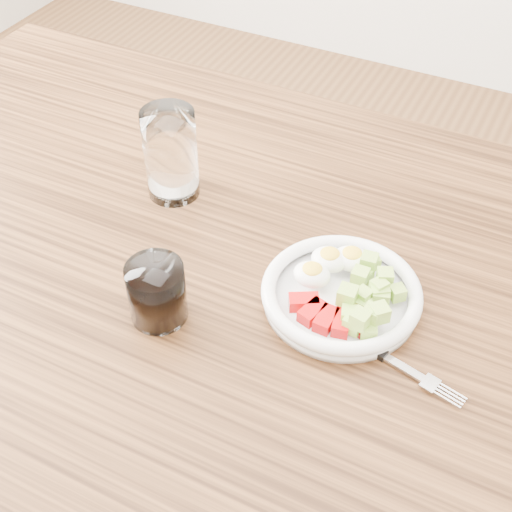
{
  "coord_description": "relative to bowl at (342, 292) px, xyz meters",
  "views": [
    {
      "loc": [
        0.28,
        -0.58,
        1.43
      ],
      "look_at": [
        -0.01,
        0.01,
        0.8
      ],
      "focal_mm": 50.0,
      "sensor_mm": 36.0,
      "label": 1
    }
  ],
  "objects": [
    {
      "name": "dining_table",
      "position": [
        -0.11,
        -0.01,
        -0.12
      ],
      "size": [
        1.5,
        0.9,
        0.77
      ],
      "color": "brown",
      "rests_on": "ground"
    },
    {
      "name": "bowl",
      "position": [
        0.0,
        0.0,
        0.0
      ],
      "size": [
        0.2,
        0.2,
        0.05
      ],
      "color": "white",
      "rests_on": "dining_table"
    },
    {
      "name": "fork",
      "position": [
        0.06,
        -0.06,
        -0.01
      ],
      "size": [
        0.19,
        0.06,
        0.01
      ],
      "color": "black",
      "rests_on": "dining_table"
    },
    {
      "name": "water_glass",
      "position": [
        -0.3,
        0.1,
        0.05
      ],
      "size": [
        0.08,
        0.08,
        0.14
      ],
      "primitive_type": "cylinder",
      "color": "white",
      "rests_on": "dining_table"
    },
    {
      "name": "coffee_glass",
      "position": [
        -0.19,
        -0.12,
        0.02
      ],
      "size": [
        0.07,
        0.07,
        0.08
      ],
      "color": "white",
      "rests_on": "dining_table"
    }
  ]
}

